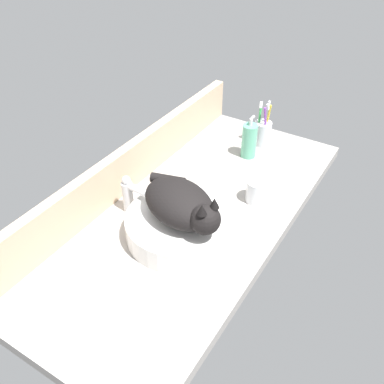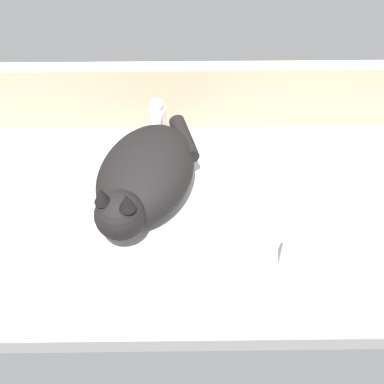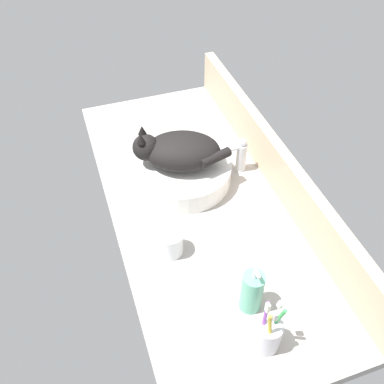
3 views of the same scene
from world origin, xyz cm
name	(u,v)px [view 3 (image 3 of 3)]	position (x,y,z in cm)	size (l,w,h in cm)	color
ground_plane	(199,205)	(0.00, 0.00, -2.00)	(131.23, 58.16, 4.00)	#9E9993
backsplash_panel	(277,165)	(0.00, 27.28, 8.04)	(131.23, 3.60, 16.07)	#CCAD8C
sink_basin	(183,172)	(-11.65, -1.93, 3.72)	(33.15, 33.15, 7.45)	white
cat	(178,151)	(-12.02, -3.25, 13.21)	(24.16, 30.21, 14.00)	black
faucet	(239,154)	(-10.40, 18.01, 7.30)	(3.60, 11.85, 13.60)	silver
soap_dispenser	(252,291)	(40.60, -0.01, 6.91)	(5.82, 5.82, 16.88)	#60B793
toothbrush_cup	(267,334)	(51.77, -0.76, 5.39)	(6.89, 6.89, 18.72)	silver
water_glass	(171,244)	(16.58, -14.81, 3.62)	(7.37, 7.37, 8.01)	white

